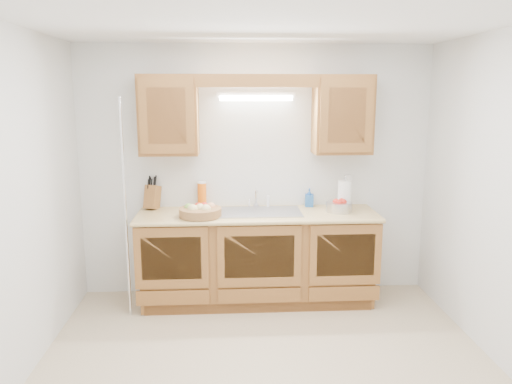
{
  "coord_description": "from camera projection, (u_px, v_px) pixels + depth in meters",
  "views": [
    {
      "loc": [
        -0.29,
        -3.46,
        2.03
      ],
      "look_at": [
        -0.03,
        0.85,
        1.17
      ],
      "focal_mm": 35.0,
      "sensor_mm": 36.0,
      "label": 1
    }
  ],
  "objects": [
    {
      "name": "outlet_plate",
      "position": [
        348.0,
        181.0,
        5.09
      ],
      "size": [
        0.08,
        0.01,
        0.12
      ],
      "primitive_type": "cube",
      "color": "white",
      "rests_on": "room"
    },
    {
      "name": "soap_bottle",
      "position": [
        309.0,
        198.0,
        5.04
      ],
      "size": [
        0.09,
        0.09,
        0.18
      ],
      "primitive_type": "imported",
      "rotation": [
        0.0,
        0.0,
        -0.12
      ],
      "color": "#215AA9",
      "rests_on": "countertop"
    },
    {
      "name": "wire_shelf_pole",
      "position": [
        125.0,
        210.0,
        4.45
      ],
      "size": [
        0.03,
        0.03,
        2.0
      ],
      "primitive_type": "cylinder",
      "color": "silver",
      "rests_on": "ground"
    },
    {
      "name": "base_cabinets",
      "position": [
        257.0,
        258.0,
        4.89
      ],
      "size": [
        2.2,
        0.6,
        0.86
      ],
      "primitive_type": "cube",
      "color": "brown",
      "rests_on": "ground"
    },
    {
      "name": "upper_cabinet_right",
      "position": [
        342.0,
        115.0,
        4.8
      ],
      "size": [
        0.55,
        0.33,
        0.75
      ],
      "primitive_type": "cube",
      "color": "brown",
      "rests_on": "room"
    },
    {
      "name": "orange_canister",
      "position": [
        202.0,
        195.0,
        4.98
      ],
      "size": [
        0.09,
        0.09,
        0.26
      ],
      "rotation": [
        0.0,
        0.0,
        0.1
      ],
      "color": "orange",
      "rests_on": "countertop"
    },
    {
      "name": "sink",
      "position": [
        257.0,
        219.0,
        4.82
      ],
      "size": [
        0.84,
        0.46,
        0.36
      ],
      "color": "#9E9EA3",
      "rests_on": "countertop"
    },
    {
      "name": "knife_block",
      "position": [
        152.0,
        197.0,
        4.94
      ],
      "size": [
        0.17,
        0.22,
        0.34
      ],
      "rotation": [
        0.0,
        0.0,
        -0.34
      ],
      "color": "brown",
      "rests_on": "countertop"
    },
    {
      "name": "apple_bowl",
      "position": [
        339.0,
        206.0,
        4.82
      ],
      "size": [
        0.29,
        0.29,
        0.13
      ],
      "rotation": [
        0.0,
        0.0,
        -0.18
      ],
      "color": "silver",
      "rests_on": "countertop"
    },
    {
      "name": "paper_towel",
      "position": [
        345.0,
        195.0,
        4.91
      ],
      "size": [
        0.16,
        0.16,
        0.34
      ],
      "rotation": [
        0.0,
        0.0,
        -0.01
      ],
      "color": "silver",
      "rests_on": "countertop"
    },
    {
      "name": "countertop",
      "position": [
        257.0,
        215.0,
        4.79
      ],
      "size": [
        2.3,
        0.63,
        0.04
      ],
      "primitive_type": "cube",
      "color": "tan",
      "rests_on": "base_cabinets"
    },
    {
      "name": "valance",
      "position": [
        257.0,
        81.0,
        4.55
      ],
      "size": [
        2.2,
        0.05,
        0.12
      ],
      "primitive_type": "cube",
      "color": "brown",
      "rests_on": "room"
    },
    {
      "name": "sponge",
      "position": [
        202.0,
        207.0,
        5.0
      ],
      "size": [
        0.1,
        0.07,
        0.02
      ],
      "rotation": [
        0.0,
        0.0,
        -0.12
      ],
      "color": "#CC333F",
      "rests_on": "countertop"
    },
    {
      "name": "upper_cabinet_left",
      "position": [
        169.0,
        115.0,
        4.71
      ],
      "size": [
        0.55,
        0.33,
        0.75
      ],
      "primitive_type": "cube",
      "color": "brown",
      "rests_on": "room"
    },
    {
      "name": "fluorescent_fixture",
      "position": [
        256.0,
        96.0,
        4.8
      ],
      "size": [
        0.76,
        0.08,
        0.08
      ],
      "color": "white",
      "rests_on": "room"
    },
    {
      "name": "fruit_basket",
      "position": [
        200.0,
        211.0,
        4.63
      ],
      "size": [
        0.52,
        0.52,
        0.12
      ],
      "rotation": [
        0.0,
        0.0,
        0.39
      ],
      "color": "olive",
      "rests_on": "countertop"
    },
    {
      "name": "room",
      "position": [
        268.0,
        204.0,
        3.56
      ],
      "size": [
        3.52,
        3.5,
        2.5
      ],
      "color": "#C1AF8B",
      "rests_on": "ground"
    }
  ]
}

